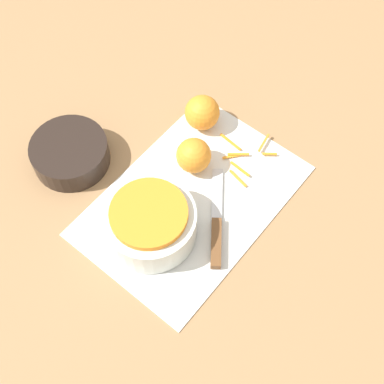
% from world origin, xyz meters
% --- Properties ---
extents(ground_plane, '(4.00, 4.00, 0.00)m').
position_xyz_m(ground_plane, '(0.00, 0.00, 0.00)').
color(ground_plane, '#9E754C').
extents(cutting_board, '(0.46, 0.31, 0.01)m').
position_xyz_m(cutting_board, '(0.00, 0.00, 0.00)').
color(cutting_board, silver).
rests_on(cutting_board, ground_plane).
extents(bowl_speckled, '(0.18, 0.18, 0.09)m').
position_xyz_m(bowl_speckled, '(-0.11, 0.02, 0.05)').
color(bowl_speckled, silver).
rests_on(bowl_speckled, cutting_board).
extents(bowl_dark, '(0.16, 0.16, 0.06)m').
position_xyz_m(bowl_dark, '(-0.09, 0.26, 0.03)').
color(bowl_dark, black).
rests_on(bowl_dark, ground_plane).
extents(knife, '(0.20, 0.15, 0.02)m').
position_xyz_m(knife, '(-0.03, -0.09, 0.01)').
color(knife, brown).
rests_on(knife, cutting_board).
extents(orange_left, '(0.07, 0.07, 0.07)m').
position_xyz_m(orange_left, '(0.07, 0.05, 0.04)').
color(orange_left, orange).
rests_on(orange_left, cutting_board).
extents(orange_right, '(0.08, 0.08, 0.08)m').
position_xyz_m(orange_right, '(0.17, 0.11, 0.04)').
color(orange_right, orange).
rests_on(orange_right, cutting_board).
extents(peel_pile, '(0.14, 0.13, 0.01)m').
position_xyz_m(peel_pile, '(0.15, -0.02, 0.01)').
color(peel_pile, orange).
rests_on(peel_pile, cutting_board).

